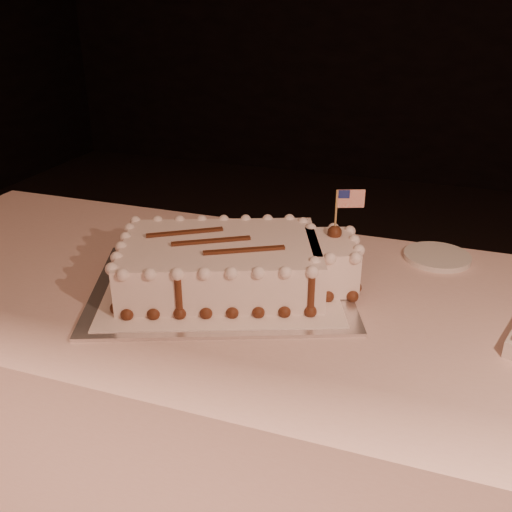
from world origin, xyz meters
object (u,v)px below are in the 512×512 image
(cake_board, at_px, (222,286))
(side_plate, at_px, (437,257))
(banquet_table, at_px, (340,448))
(sheet_cake, at_px, (235,263))

(cake_board, xyz_separation_m, side_plate, (0.44, 0.31, 0.00))
(banquet_table, distance_m, cake_board, 0.48)
(cake_board, height_order, side_plate, side_plate)
(banquet_table, relative_size, sheet_cake, 4.36)
(banquet_table, bearing_deg, side_plate, 63.77)
(sheet_cake, height_order, side_plate, sheet_cake)
(sheet_cake, bearing_deg, banquet_table, -1.91)
(cake_board, relative_size, sheet_cake, 1.01)
(banquet_table, distance_m, side_plate, 0.51)
(banquet_table, distance_m, sheet_cake, 0.51)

